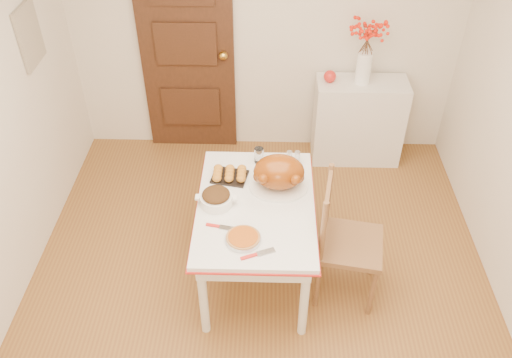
{
  "coord_description": "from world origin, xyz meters",
  "views": [
    {
      "loc": [
        0.05,
        -2.47,
        3.19
      ],
      "look_at": [
        -0.03,
        0.31,
        0.9
      ],
      "focal_mm": 37.57,
      "sensor_mm": 36.0,
      "label": 1
    }
  ],
  "objects_px": {
    "sideboard": "(358,121)",
    "pumpkin_pie": "(243,238)",
    "kitchen_table": "(256,240)",
    "chair_oak": "(350,242)",
    "turkey_platter": "(279,173)"
  },
  "relations": [
    {
      "from": "sideboard",
      "to": "turkey_platter",
      "type": "xyz_separation_m",
      "value": [
        -0.76,
        -1.35,
        0.44
      ]
    },
    {
      "from": "chair_oak",
      "to": "pumpkin_pie",
      "type": "height_order",
      "value": "chair_oak"
    },
    {
      "from": "chair_oak",
      "to": "kitchen_table",
      "type": "bearing_deg",
      "value": 88.33
    },
    {
      "from": "kitchen_table",
      "to": "turkey_platter",
      "type": "distance_m",
      "value": 0.54
    },
    {
      "from": "sideboard",
      "to": "pumpkin_pie",
      "type": "relative_size",
      "value": 3.62
    },
    {
      "from": "turkey_platter",
      "to": "pumpkin_pie",
      "type": "height_order",
      "value": "turkey_platter"
    },
    {
      "from": "kitchen_table",
      "to": "pumpkin_pie",
      "type": "height_order",
      "value": "pumpkin_pie"
    },
    {
      "from": "kitchen_table",
      "to": "chair_oak",
      "type": "distance_m",
      "value": 0.69
    },
    {
      "from": "turkey_platter",
      "to": "chair_oak",
      "type": "bearing_deg",
      "value": -13.02
    },
    {
      "from": "sideboard",
      "to": "pumpkin_pie",
      "type": "bearing_deg",
      "value": -117.87
    },
    {
      "from": "chair_oak",
      "to": "turkey_platter",
      "type": "height_order",
      "value": "chair_oak"
    },
    {
      "from": "kitchen_table",
      "to": "chair_oak",
      "type": "height_order",
      "value": "chair_oak"
    },
    {
      "from": "sideboard",
      "to": "kitchen_table",
      "type": "bearing_deg",
      "value": -121.1
    },
    {
      "from": "sideboard",
      "to": "pumpkin_pie",
      "type": "distance_m",
      "value": 2.15
    },
    {
      "from": "pumpkin_pie",
      "to": "turkey_platter",
      "type": "bearing_deg",
      "value": 66.46
    }
  ]
}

